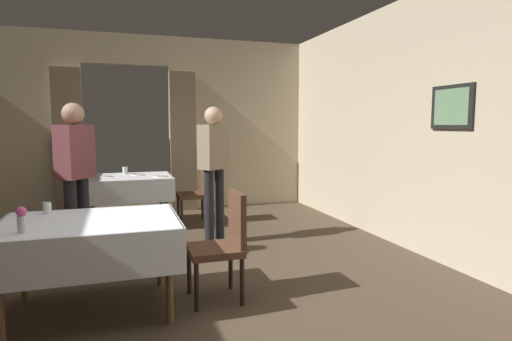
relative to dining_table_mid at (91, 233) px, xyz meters
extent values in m
plane|color=#4C3D2D|center=(0.38, -0.18, -0.65)|extent=(10.08, 10.08, 0.00)
cube|color=beige|center=(3.58, -0.18, 0.85)|extent=(0.12, 8.40, 3.00)
cube|color=black|center=(3.50, 0.02, 1.03)|extent=(0.03, 0.57, 0.45)
cube|color=#668C66|center=(3.49, 0.02, 1.03)|extent=(0.01, 0.47, 0.37)
cube|color=beige|center=(2.33, 4.02, 0.85)|extent=(2.50, 0.12, 3.00)
cube|color=beige|center=(0.38, 4.02, 2.10)|extent=(1.40, 0.12, 0.50)
cube|color=#7F6B56|center=(-0.54, 3.88, 0.55)|extent=(0.44, 0.14, 2.40)
cube|color=#7F6B56|center=(1.30, 3.88, 0.55)|extent=(0.44, 0.14, 2.40)
cylinder|color=brown|center=(0.56, -0.40, -0.29)|extent=(0.06, 0.06, 0.71)
cylinder|color=brown|center=(-0.56, 0.40, -0.29)|extent=(0.06, 0.06, 0.71)
cylinder|color=brown|center=(0.56, 0.40, -0.29)|extent=(0.06, 0.06, 0.71)
cube|color=brown|center=(0.00, 0.00, 0.08)|extent=(1.29, 0.96, 0.03)
cube|color=white|center=(0.00, 0.00, 0.10)|extent=(1.35, 1.02, 0.01)
cube|color=white|center=(0.00, -0.51, -0.06)|extent=(1.35, 0.02, 0.34)
cube|color=white|center=(0.00, 0.51, -0.06)|extent=(1.35, 0.02, 0.34)
cube|color=white|center=(0.67, 0.00, -0.06)|extent=(0.02, 1.02, 0.34)
cylinder|color=brown|center=(-0.17, 2.50, -0.29)|extent=(0.06, 0.06, 0.71)
cylinder|color=brown|center=(0.85, 2.50, -0.29)|extent=(0.06, 0.06, 0.71)
cylinder|color=brown|center=(-0.17, 3.27, -0.29)|extent=(0.06, 0.06, 0.71)
cylinder|color=brown|center=(0.85, 3.27, -0.29)|extent=(0.06, 0.06, 0.71)
cube|color=brown|center=(0.34, 2.89, 0.08)|extent=(1.18, 0.92, 0.03)
cube|color=white|center=(0.34, 2.89, 0.10)|extent=(1.24, 0.98, 0.01)
cube|color=white|center=(0.34, 2.39, -0.06)|extent=(1.24, 0.02, 0.32)
cube|color=white|center=(0.34, 3.38, -0.06)|extent=(1.24, 0.02, 0.32)
cube|color=white|center=(-0.28, 2.89, -0.06)|extent=(0.02, 0.98, 0.32)
cube|color=white|center=(0.96, 2.89, -0.06)|extent=(0.02, 0.98, 0.32)
cylinder|color=black|center=(0.79, -0.26, -0.44)|extent=(0.04, 0.04, 0.42)
cylinder|color=black|center=(0.79, 0.12, -0.44)|extent=(0.04, 0.04, 0.42)
cylinder|color=black|center=(1.17, -0.26, -0.44)|extent=(0.04, 0.04, 0.42)
cylinder|color=black|center=(1.17, 0.12, -0.44)|extent=(0.04, 0.04, 0.42)
cube|color=#513323|center=(0.98, -0.07, -0.21)|extent=(0.44, 0.44, 0.06)
cube|color=#513323|center=(1.18, -0.07, 0.04)|extent=(0.05, 0.42, 0.48)
cylinder|color=black|center=(1.08, 2.60, -0.44)|extent=(0.04, 0.04, 0.42)
cylinder|color=black|center=(1.08, 2.98, -0.44)|extent=(0.04, 0.04, 0.42)
cylinder|color=black|center=(1.46, 2.60, -0.44)|extent=(0.04, 0.04, 0.42)
cylinder|color=black|center=(1.46, 2.98, -0.44)|extent=(0.04, 0.04, 0.42)
cube|color=#513323|center=(1.27, 2.79, -0.21)|extent=(0.44, 0.44, 0.06)
cube|color=#513323|center=(1.47, 2.79, 0.04)|extent=(0.05, 0.42, 0.48)
cylinder|color=silver|center=(-0.42, -0.27, 0.16)|extent=(0.06, 0.06, 0.12)
sphere|color=#D84C8C|center=(-0.42, -0.27, 0.25)|extent=(0.07, 0.07, 0.07)
cylinder|color=silver|center=(-0.36, 0.36, 0.15)|extent=(0.07, 0.07, 0.10)
cylinder|color=silver|center=(0.31, 3.19, 0.16)|extent=(0.08, 0.08, 0.11)
cylinder|color=white|center=(0.04, 2.92, 0.11)|extent=(0.19, 0.19, 0.01)
cylinder|color=white|center=(0.50, 2.98, 0.11)|extent=(0.19, 0.19, 0.01)
cylinder|color=white|center=(0.79, 2.69, 0.11)|extent=(0.21, 0.21, 0.01)
cylinder|color=black|center=(-0.25, 1.08, -0.17)|extent=(0.12, 0.12, 0.95)
cylinder|color=black|center=(-0.14, 1.22, -0.17)|extent=(0.12, 0.12, 0.95)
cube|color=brown|center=(-0.20, 1.15, 0.58)|extent=(0.39, 0.42, 0.55)
sphere|color=#9E755B|center=(-0.20, 1.15, 0.96)|extent=(0.22, 0.22, 0.22)
cylinder|color=black|center=(1.43, 1.68, -0.17)|extent=(0.12, 0.12, 0.95)
cylinder|color=black|center=(1.28, 1.58, -0.17)|extent=(0.12, 0.12, 0.95)
cube|color=gray|center=(1.36, 1.63, 0.58)|extent=(0.42, 0.38, 0.55)
sphere|color=tan|center=(1.36, 1.63, 0.96)|extent=(0.22, 0.22, 0.22)
camera|label=1|loc=(0.24, -3.52, 0.85)|focal=29.67mm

